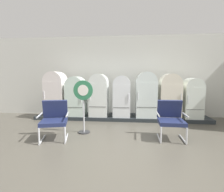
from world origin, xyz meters
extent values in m
cube|color=#504C42|center=(0.00, 0.00, -0.03)|extent=(12.00, 10.00, 0.05)
cube|color=silver|center=(0.00, 3.66, 1.54)|extent=(11.76, 0.12, 3.09)
cube|color=#47443F|center=(0.00, 3.66, 2.74)|extent=(11.76, 0.07, 0.06)
cube|color=#272D31|center=(0.00, 3.02, 0.06)|extent=(6.17, 0.95, 0.13)
cube|color=white|center=(-2.39, 2.91, 0.75)|extent=(0.70, 0.64, 1.25)
cylinder|color=white|center=(-2.39, 2.91, 1.37)|extent=(0.70, 0.63, 0.70)
cube|color=#383838|center=(-2.39, 2.59, 0.52)|extent=(0.64, 0.01, 0.01)
cylinder|color=silver|center=(-2.68, 2.57, 0.90)|extent=(0.02, 0.02, 0.28)
cube|color=silver|center=(-1.62, 2.88, 0.67)|extent=(0.66, 0.58, 1.08)
cylinder|color=silver|center=(-1.62, 2.88, 1.21)|extent=(0.66, 0.57, 0.66)
cube|color=#383838|center=(-1.62, 2.59, 0.47)|extent=(0.61, 0.01, 0.01)
cylinder|color=silver|center=(-1.34, 2.57, 0.80)|extent=(0.02, 0.02, 0.28)
cube|color=white|center=(-0.78, 2.92, 0.72)|extent=(0.64, 0.65, 1.19)
cylinder|color=white|center=(-0.78, 2.92, 1.31)|extent=(0.64, 0.64, 0.64)
cube|color=#383838|center=(-0.78, 2.59, 0.50)|extent=(0.59, 0.01, 0.01)
cylinder|color=silver|center=(-1.04, 2.57, 0.86)|extent=(0.02, 0.02, 0.28)
cube|color=white|center=(0.04, 2.89, 0.70)|extent=(0.60, 0.60, 1.14)
cylinder|color=white|center=(0.04, 2.89, 1.27)|extent=(0.60, 0.59, 0.60)
cube|color=#383838|center=(0.04, 2.59, 0.49)|extent=(0.55, 0.01, 0.01)
cylinder|color=silver|center=(0.28, 2.57, 0.83)|extent=(0.02, 0.02, 0.28)
cube|color=white|center=(0.89, 2.94, 0.74)|extent=(0.70, 0.69, 1.22)
cylinder|color=white|center=(0.89, 2.94, 1.35)|extent=(0.70, 0.68, 0.70)
cube|color=#383838|center=(0.89, 2.59, 0.52)|extent=(0.65, 0.01, 0.01)
cylinder|color=silver|center=(0.59, 2.57, 0.88)|extent=(0.02, 0.02, 0.28)
cube|color=silver|center=(1.69, 2.90, 0.71)|extent=(0.70, 0.61, 1.16)
cylinder|color=silver|center=(1.69, 2.90, 1.29)|extent=(0.70, 0.60, 0.70)
cube|color=#383838|center=(1.69, 2.59, 0.50)|extent=(0.64, 0.01, 0.01)
cylinder|color=silver|center=(1.98, 2.57, 0.85)|extent=(0.02, 0.02, 0.28)
cube|color=silver|center=(2.44, 2.93, 0.66)|extent=(0.60, 0.67, 1.07)
cylinder|color=silver|center=(2.44, 2.93, 1.19)|extent=(0.60, 0.66, 0.60)
cube|color=#383838|center=(2.44, 2.59, 0.47)|extent=(0.55, 0.01, 0.01)
cylinder|color=silver|center=(2.20, 2.57, 0.79)|extent=(0.02, 0.02, 0.28)
cylinder|color=silver|center=(-1.78, 0.65, 0.02)|extent=(0.20, 0.62, 0.04)
cylinder|color=silver|center=(-1.70, 0.36, 0.20)|extent=(0.05, 0.05, 0.37)
cylinder|color=silver|center=(-1.23, 0.80, 0.02)|extent=(0.20, 0.62, 0.04)
cylinder|color=silver|center=(-1.16, 0.51, 0.20)|extent=(0.05, 0.05, 0.37)
cube|color=#1F274F|center=(-1.51, 0.72, 0.43)|extent=(0.73, 0.71, 0.09)
cube|color=#1F274F|center=(-1.58, 1.01, 0.71)|extent=(0.63, 0.32, 0.46)
cylinder|color=silver|center=(-1.81, 0.64, 0.62)|extent=(0.17, 0.51, 0.04)
cylinder|color=silver|center=(-1.20, 0.81, 0.62)|extent=(0.17, 0.51, 0.04)
cylinder|color=silver|center=(1.04, 1.03, 0.02)|extent=(0.06, 0.63, 0.04)
cylinder|color=silver|center=(1.03, 0.73, 0.20)|extent=(0.04, 0.04, 0.37)
cylinder|color=silver|center=(1.60, 1.01, 0.02)|extent=(0.06, 0.63, 0.04)
cylinder|color=silver|center=(1.60, 0.72, 0.20)|extent=(0.04, 0.04, 0.37)
cube|color=#1F274F|center=(1.32, 1.02, 0.43)|extent=(0.62, 0.59, 0.09)
cube|color=#1F274F|center=(1.33, 1.32, 0.71)|extent=(0.61, 0.18, 0.46)
cylinder|color=silver|center=(1.00, 1.03, 0.62)|extent=(0.05, 0.52, 0.04)
cylinder|color=silver|center=(1.64, 1.01, 0.62)|extent=(0.05, 0.52, 0.04)
cylinder|color=#2D2D30|center=(-0.92, 1.32, 0.01)|extent=(0.32, 0.32, 0.03)
cylinder|color=silver|center=(-0.92, 1.32, 0.60)|extent=(0.04, 0.04, 1.14)
cylinder|color=#2B724A|center=(-0.92, 1.30, 1.17)|extent=(0.53, 0.02, 0.53)
cylinder|color=white|center=(-0.92, 1.28, 1.17)|extent=(0.29, 0.00, 0.29)
camera|label=1|loc=(0.30, -3.24, 1.52)|focal=28.03mm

